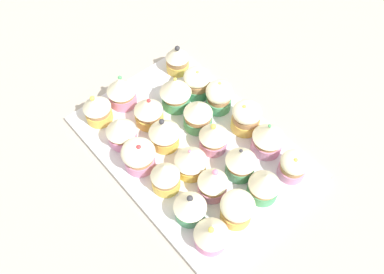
{
  "coord_description": "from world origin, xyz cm",
  "views": [
    {
      "loc": [
        33.77,
        -29.18,
        70.58
      ],
      "look_at": [
        0.0,
        0.0,
        4.2
      ],
      "focal_mm": 37.98,
      "sensor_mm": 36.0,
      "label": 1
    }
  ],
  "objects_px": {
    "cupcake_10": "(213,182)",
    "cupcake_15": "(241,162)",
    "cupcake_0": "(97,108)",
    "cupcake_9": "(191,161)",
    "cupcake_1": "(121,130)",
    "cupcake_18": "(197,82)",
    "cupcake_6": "(121,91)",
    "cupcake_21": "(268,138)",
    "cupcake_13": "(198,114)",
    "cupcake_20": "(246,117)",
    "cupcake_22": "(293,165)",
    "cupcake_4": "(190,207)",
    "cupcake_12": "(176,92)",
    "cupcake_8": "(164,132)",
    "cupcake_14": "(214,135)",
    "cupcake_11": "(237,209)",
    "cupcake_16": "(264,184)",
    "cupcake_17": "(177,58)",
    "cupcake_5": "(211,233)",
    "cupcake_3": "(165,176)",
    "baking_tray": "(192,147)",
    "cupcake_2": "(139,156)",
    "cupcake_7": "(148,111)",
    "cupcake_19": "(219,96)"
  },
  "relations": [
    {
      "from": "cupcake_3",
      "to": "cupcake_12",
      "type": "height_order",
      "value": "cupcake_12"
    },
    {
      "from": "cupcake_1",
      "to": "cupcake_18",
      "type": "distance_m",
      "value": 0.2
    },
    {
      "from": "cupcake_10",
      "to": "cupcake_8",
      "type": "bearing_deg",
      "value": 179.55
    },
    {
      "from": "cupcake_1",
      "to": "cupcake_12",
      "type": "bearing_deg",
      "value": 91.18
    },
    {
      "from": "cupcake_9",
      "to": "cupcake_12",
      "type": "distance_m",
      "value": 0.17
    },
    {
      "from": "cupcake_1",
      "to": "cupcake_14",
      "type": "distance_m",
      "value": 0.18
    },
    {
      "from": "cupcake_7",
      "to": "cupcake_8",
      "type": "relative_size",
      "value": 0.94
    },
    {
      "from": "cupcake_4",
      "to": "cupcake_16",
      "type": "distance_m",
      "value": 0.14
    },
    {
      "from": "cupcake_11",
      "to": "cupcake_18",
      "type": "distance_m",
      "value": 0.3
    },
    {
      "from": "cupcake_5",
      "to": "cupcake_17",
      "type": "distance_m",
      "value": 0.41
    },
    {
      "from": "cupcake_11",
      "to": "cupcake_8",
      "type": "bearing_deg",
      "value": 178.99
    },
    {
      "from": "cupcake_0",
      "to": "cupcake_11",
      "type": "bearing_deg",
      "value": 10.1
    },
    {
      "from": "cupcake_6",
      "to": "cupcake_20",
      "type": "distance_m",
      "value": 0.27
    },
    {
      "from": "cupcake_6",
      "to": "cupcake_21",
      "type": "bearing_deg",
      "value": 27.3
    },
    {
      "from": "cupcake_3",
      "to": "cupcake_6",
      "type": "bearing_deg",
      "value": 165.37
    },
    {
      "from": "cupcake_6",
      "to": "cupcake_21",
      "type": "height_order",
      "value": "cupcake_6"
    },
    {
      "from": "baking_tray",
      "to": "cupcake_17",
      "type": "relative_size",
      "value": 6.0
    },
    {
      "from": "cupcake_10",
      "to": "cupcake_15",
      "type": "bearing_deg",
      "value": 87.06
    },
    {
      "from": "cupcake_4",
      "to": "cupcake_22",
      "type": "xyz_separation_m",
      "value": [
        0.06,
        0.2,
        -0.0
      ]
    },
    {
      "from": "cupcake_7",
      "to": "cupcake_13",
      "type": "bearing_deg",
      "value": 43.63
    },
    {
      "from": "cupcake_10",
      "to": "cupcake_18",
      "type": "height_order",
      "value": "cupcake_10"
    },
    {
      "from": "cupcake_20",
      "to": "cupcake_0",
      "type": "bearing_deg",
      "value": -134.93
    },
    {
      "from": "cupcake_20",
      "to": "cupcake_22",
      "type": "xyz_separation_m",
      "value": [
        0.14,
        -0.01,
        -0.0
      ]
    },
    {
      "from": "cupcake_17",
      "to": "cupcake_6",
      "type": "bearing_deg",
      "value": -90.94
    },
    {
      "from": "baking_tray",
      "to": "cupcake_3",
      "type": "bearing_deg",
      "value": -68.97
    },
    {
      "from": "cupcake_16",
      "to": "cupcake_20",
      "type": "xyz_separation_m",
      "value": [
        -0.13,
        0.08,
        -0.0
      ]
    },
    {
      "from": "cupcake_9",
      "to": "cupcake_14",
      "type": "distance_m",
      "value": 0.07
    },
    {
      "from": "cupcake_16",
      "to": "cupcake_17",
      "type": "bearing_deg",
      "value": 166.5
    },
    {
      "from": "cupcake_2",
      "to": "cupcake_13",
      "type": "height_order",
      "value": "cupcake_13"
    },
    {
      "from": "cupcake_0",
      "to": "cupcake_10",
      "type": "distance_m",
      "value": 0.29
    },
    {
      "from": "baking_tray",
      "to": "cupcake_1",
      "type": "relative_size",
      "value": 6.25
    },
    {
      "from": "cupcake_13",
      "to": "cupcake_15",
      "type": "distance_m",
      "value": 0.14
    },
    {
      "from": "cupcake_17",
      "to": "cupcake_18",
      "type": "distance_m",
      "value": 0.08
    },
    {
      "from": "cupcake_20",
      "to": "cupcake_21",
      "type": "relative_size",
      "value": 0.93
    },
    {
      "from": "cupcake_0",
      "to": "cupcake_22",
      "type": "height_order",
      "value": "cupcake_0"
    },
    {
      "from": "cupcake_2",
      "to": "cupcake_21",
      "type": "height_order",
      "value": "cupcake_21"
    },
    {
      "from": "cupcake_14",
      "to": "cupcake_22",
      "type": "relative_size",
      "value": 1.3
    },
    {
      "from": "cupcake_0",
      "to": "cupcake_15",
      "type": "distance_m",
      "value": 0.31
    },
    {
      "from": "cupcake_17",
      "to": "cupcake_19",
      "type": "xyz_separation_m",
      "value": [
        0.14,
        -0.0,
        -0.0
      ]
    },
    {
      "from": "cupcake_0",
      "to": "cupcake_4",
      "type": "bearing_deg",
      "value": 0.42
    },
    {
      "from": "cupcake_1",
      "to": "cupcake_5",
      "type": "distance_m",
      "value": 0.27
    },
    {
      "from": "cupcake_8",
      "to": "cupcake_14",
      "type": "xyz_separation_m",
      "value": [
        0.07,
        0.07,
        -0.0
      ]
    },
    {
      "from": "cupcake_5",
      "to": "cupcake_7",
      "type": "relative_size",
      "value": 1.02
    },
    {
      "from": "cupcake_0",
      "to": "cupcake_9",
      "type": "bearing_deg",
      "value": 16.33
    },
    {
      "from": "cupcake_7",
      "to": "cupcake_17",
      "type": "bearing_deg",
      "value": 118.4
    },
    {
      "from": "cupcake_13",
      "to": "cupcake_15",
      "type": "bearing_deg",
      "value": -5.51
    },
    {
      "from": "cupcake_16",
      "to": "cupcake_19",
      "type": "height_order",
      "value": "same"
    },
    {
      "from": "cupcake_11",
      "to": "cupcake_14",
      "type": "distance_m",
      "value": 0.16
    },
    {
      "from": "cupcake_4",
      "to": "cupcake_22",
      "type": "distance_m",
      "value": 0.21
    },
    {
      "from": "cupcake_13",
      "to": "cupcake_21",
      "type": "distance_m",
      "value": 0.15
    }
  ]
}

